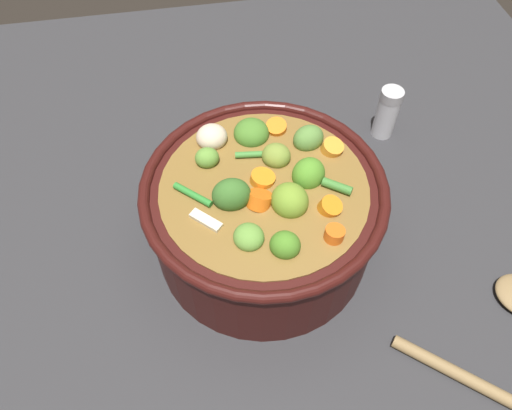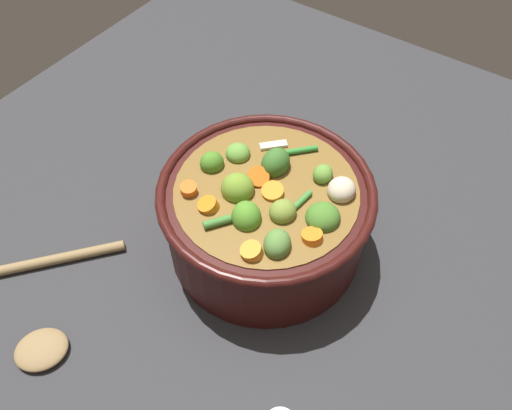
% 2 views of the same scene
% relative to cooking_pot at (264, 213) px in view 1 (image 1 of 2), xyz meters
% --- Properties ---
extents(ground_plane, '(1.10, 1.10, 0.00)m').
position_rel_cooking_pot_xyz_m(ground_plane, '(0.00, 0.00, -0.06)').
color(ground_plane, '#2D2D30').
extents(cooking_pot, '(0.27, 0.27, 0.14)m').
position_rel_cooking_pot_xyz_m(cooking_pot, '(0.00, 0.00, 0.00)').
color(cooking_pot, '#38110F').
rests_on(cooking_pot, ground_plane).
extents(wooden_spoon, '(0.21, 0.21, 0.02)m').
position_rel_cooking_pot_xyz_m(wooden_spoon, '(-0.25, 0.17, -0.06)').
color(wooden_spoon, olive).
rests_on(wooden_spoon, ground_plane).
extents(salt_shaker, '(0.03, 0.03, 0.08)m').
position_rel_cooking_pot_xyz_m(salt_shaker, '(-0.21, -0.16, -0.02)').
color(salt_shaker, silver).
rests_on(salt_shaker, ground_plane).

